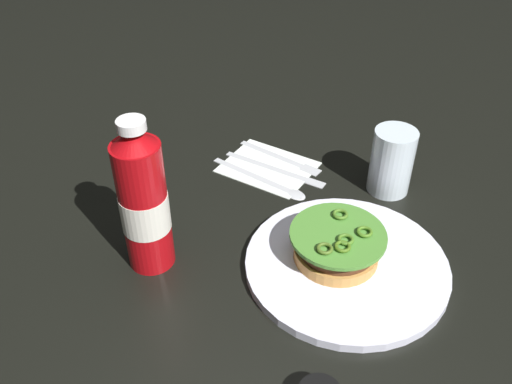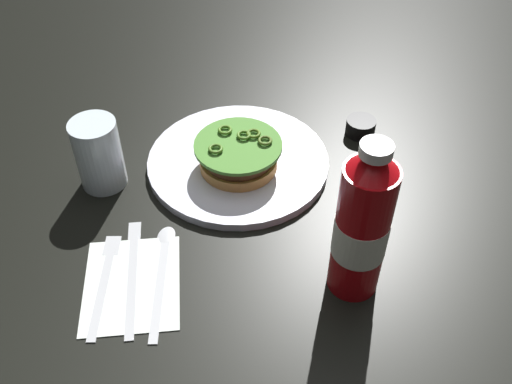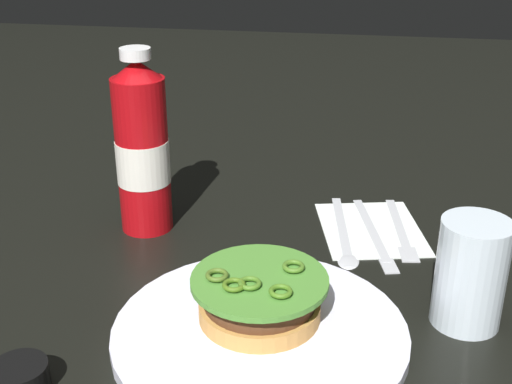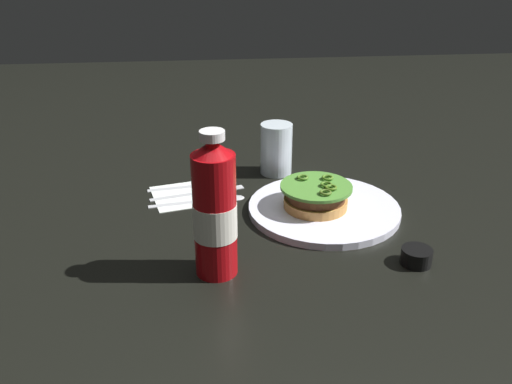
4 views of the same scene
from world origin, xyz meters
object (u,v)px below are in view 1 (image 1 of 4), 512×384
at_px(dinner_plate, 346,265).
at_px(burger_sandwich, 337,245).
at_px(ketchup_bottle, 144,203).
at_px(water_glass, 392,161).
at_px(napkin, 268,167).
at_px(spoon_utensil, 271,182).
at_px(fork_utensil, 286,159).
at_px(butter_knife, 280,170).

bearing_deg(dinner_plate, burger_sandwich, -168.83).
distance_m(ketchup_bottle, water_glass, 0.42).
bearing_deg(napkin, water_glass, 27.09).
height_order(spoon_utensil, fork_utensil, same).
distance_m(ketchup_bottle, butter_knife, 0.32).
bearing_deg(burger_sandwich, dinner_plate, 11.17).
bearing_deg(ketchup_bottle, burger_sandwich, 42.55).
distance_m(burger_sandwich, fork_utensil, 0.28).
height_order(dinner_plate, water_glass, water_glass).
height_order(dinner_plate, napkin, dinner_plate).
bearing_deg(spoon_utensil, butter_knife, 108.54).
relative_size(dinner_plate, ketchup_bottle, 1.24).
relative_size(ketchup_bottle, napkin, 1.51).
distance_m(water_glass, fork_utensil, 0.20).
relative_size(water_glass, fork_utensil, 0.66).
height_order(ketchup_bottle, butter_knife, ketchup_bottle).
xyz_separation_m(dinner_plate, spoon_utensil, (-0.22, 0.07, -0.00)).
distance_m(ketchup_bottle, napkin, 0.31).
bearing_deg(dinner_plate, water_glass, 107.81).
xyz_separation_m(burger_sandwich, spoon_utensil, (-0.20, 0.08, -0.03)).
bearing_deg(fork_utensil, spoon_utensil, -68.52).
xyz_separation_m(spoon_utensil, fork_utensil, (-0.03, 0.07, 0.00)).
height_order(dinner_plate, butter_knife, dinner_plate).
height_order(burger_sandwich, napkin, burger_sandwich).
relative_size(spoon_utensil, butter_knife, 0.99).
height_order(ketchup_bottle, fork_utensil, ketchup_bottle).
bearing_deg(butter_knife, napkin, -166.45).
xyz_separation_m(napkin, spoon_utensil, (0.04, -0.03, 0.00)).
relative_size(water_glass, spoon_utensil, 0.59).
bearing_deg(napkin, spoon_utensil, -40.84).
relative_size(burger_sandwich, butter_knife, 0.69).
xyz_separation_m(water_glass, napkin, (-0.19, -0.10, -0.06)).
relative_size(ketchup_bottle, butter_knife, 1.20).
xyz_separation_m(dinner_plate, water_glass, (-0.07, 0.20, 0.05)).
relative_size(ketchup_bottle, water_glass, 2.07).
relative_size(burger_sandwich, water_glass, 1.20).
distance_m(dinner_plate, napkin, 0.28).
distance_m(water_glass, napkin, 0.22).
xyz_separation_m(dinner_plate, fork_utensil, (-0.25, 0.15, -0.00)).
bearing_deg(water_glass, burger_sandwich, -77.06).
xyz_separation_m(ketchup_bottle, spoon_utensil, (-0.00, 0.26, -0.10)).
height_order(water_glass, fork_utensil, water_glass).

